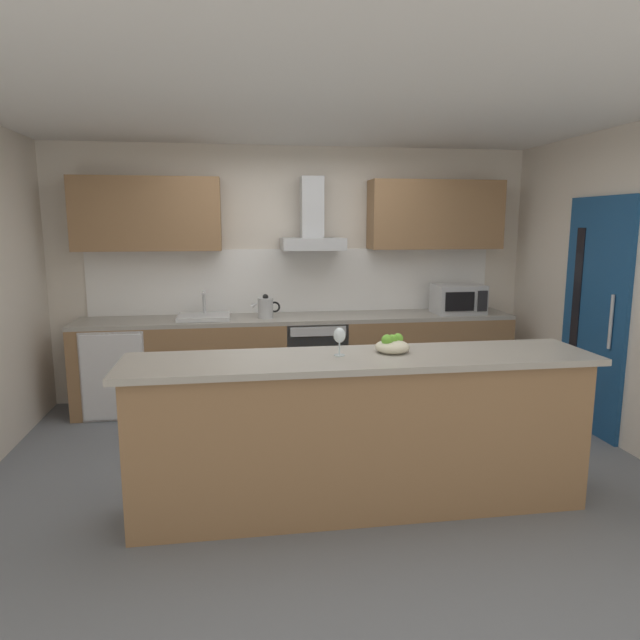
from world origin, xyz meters
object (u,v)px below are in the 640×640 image
Objects in this scene: refrigerator at (119,370)px; range_hood at (312,227)px; microwave at (458,299)px; wine_glass at (340,336)px; sink at (204,316)px; kettle at (266,308)px; fruit_bowl at (392,345)px; oven at (314,359)px.

range_hood is at bearing 3.95° from refrigerator.
refrigerator is 1.70× the size of microwave.
refrigerator is 2.87m from wine_glass.
range_hood reaches higher than wine_glass.
range_hood is (1.09, 0.12, 0.86)m from sink.
kettle is at bearing 99.17° from wine_glass.
range_hood is 2.36m from fruit_bowl.
kettle is at bearing -1.24° from refrigerator.
microwave is (1.51, -0.03, 0.59)m from oven.
oven is 0.73m from kettle.
microwave is at bearing 57.93° from fruit_bowl.
microwave is 2.69m from wine_glass.
microwave is at bearing -0.42° from refrigerator.
kettle is 2.14m from wine_glass.
microwave is 2.27× the size of fruit_bowl.
range_hood reaches higher than oven.
microwave is 1.00× the size of sink.
refrigerator is 4.78× the size of wine_glass.
kettle is (-0.49, -0.03, 0.55)m from oven.
oven is 1.62m from microwave.
fruit_bowl is (0.69, -2.07, 0.05)m from kettle.
fruit_bowl is (2.12, -2.10, 0.63)m from refrigerator.
range_hood is at bearing 174.03° from microwave.
microwave is at bearing 0.17° from kettle.
oven is at bearing -0.58° from sink.
sink is at bearing 175.75° from kettle.
oven is 1.18m from sink.
oven is at bearing 178.94° from microwave.
refrigerator is 2.94× the size of kettle.
refrigerator is 3.86× the size of fruit_bowl.
oven is 2.20m from fruit_bowl.
range_hood is (1.91, 0.13, 1.36)m from refrigerator.
oven is at bearing 86.14° from wine_glass.
oven is at bearing 3.96° from kettle.
wine_glass reaches higher than kettle.
refrigerator is 2.35m from range_hood.
wine_glass is at bearing -93.86° from oven.
refrigerator is at bearing 129.51° from wine_glass.
fruit_bowl is (-1.30, -2.08, 0.00)m from microwave.
sink reaches higher than refrigerator.
range_hood is 3.27× the size of fruit_bowl.
microwave reaches higher than oven.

